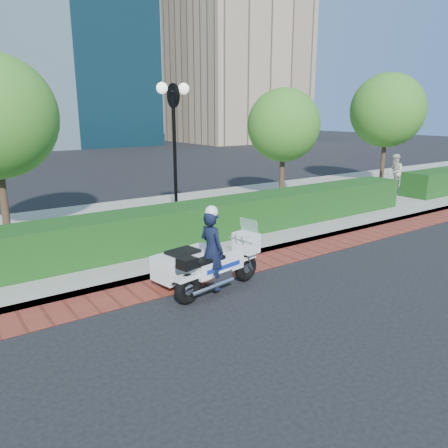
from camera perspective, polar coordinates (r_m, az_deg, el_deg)
ground at (r=8.90m, az=4.80°, el=-9.15°), size 120.00×120.00×0.00m
brick_strip at (r=10.01m, az=-0.75°, el=-6.33°), size 60.00×1.00×0.01m
sidewalk at (r=13.76m, az=-11.44°, el=-0.49°), size 60.00×8.00×0.15m
hedge_main at (r=11.52m, az=-6.69°, el=-0.26°), size 18.00×1.20×1.00m
lamppost at (r=13.05m, az=-6.52°, el=11.74°), size 1.02×0.70×4.21m
tree_c at (r=17.35m, az=7.78°, el=12.65°), size 2.80×2.80×4.30m
tree_d at (r=22.27m, az=20.56°, el=13.71°), size 3.40×3.40×5.16m
tower_right at (r=56.32m, az=1.87°, el=25.15°), size 14.00×12.00×28.00m
police_motorcycle at (r=8.93m, az=-2.60°, el=-4.72°), size 2.25×1.61×1.83m
pedestrian at (r=20.99m, az=21.40°, el=6.34°), size 0.98×0.98×1.60m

